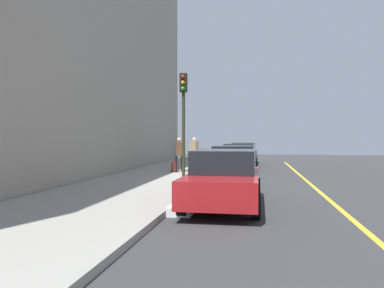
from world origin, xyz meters
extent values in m
plane|color=#333335|center=(0.00, 0.00, 0.00)|extent=(56.00, 56.00, 0.00)
cube|color=gray|center=(0.00, -3.30, 0.07)|extent=(28.00, 4.60, 0.15)
cube|color=#9E9384|center=(0.00, -6.05, 7.50)|extent=(32.00, 0.80, 15.00)
cube|color=gold|center=(0.00, 3.20, 0.00)|extent=(28.00, 0.14, 0.01)
cube|color=white|center=(3.87, -0.70, 0.11)|extent=(7.71, 0.56, 0.22)
cylinder|color=black|center=(-10.12, 0.97, 0.32)|extent=(0.64, 0.23, 0.64)
cylinder|color=black|center=(-10.14, -0.71, 0.32)|extent=(0.64, 0.23, 0.64)
cylinder|color=black|center=(-12.70, 1.02, 0.32)|extent=(0.64, 0.23, 0.64)
cylinder|color=black|center=(-12.73, -0.66, 0.32)|extent=(0.64, 0.23, 0.64)
cube|color=black|center=(-11.42, 0.15, 0.59)|extent=(4.19, 1.87, 0.64)
cube|color=black|center=(-11.63, 0.16, 1.21)|extent=(2.19, 1.64, 0.60)
cylinder|color=black|center=(-3.87, 0.91, 0.32)|extent=(0.65, 0.24, 0.64)
cylinder|color=black|center=(-3.92, -0.77, 0.32)|extent=(0.65, 0.24, 0.64)
cylinder|color=black|center=(-6.75, 1.00, 0.32)|extent=(0.65, 0.24, 0.64)
cylinder|color=black|center=(-6.80, -0.68, 0.32)|extent=(0.65, 0.24, 0.64)
cube|color=#1E512D|center=(-5.33, 0.12, 0.59)|extent=(4.70, 1.95, 0.64)
cube|color=black|center=(-5.57, 0.12, 1.21)|extent=(2.47, 1.68, 0.60)
cylinder|color=black|center=(1.72, 0.97, 0.32)|extent=(0.64, 0.23, 0.64)
cylinder|color=black|center=(1.75, -0.71, 0.32)|extent=(0.64, 0.23, 0.64)
cylinder|color=black|center=(-0.99, 0.92, 0.32)|extent=(0.64, 0.23, 0.64)
cylinder|color=black|center=(-0.96, -0.76, 0.32)|extent=(0.64, 0.23, 0.64)
cube|color=#383A3D|center=(0.38, 0.10, 0.59)|extent=(4.41, 1.88, 0.64)
cube|color=black|center=(0.16, 0.10, 1.21)|extent=(2.30, 1.64, 0.60)
cylinder|color=black|center=(7.56, 1.06, 0.32)|extent=(0.64, 0.22, 0.64)
cylinder|color=black|center=(7.55, -0.62, 0.32)|extent=(0.64, 0.22, 0.64)
cylinder|color=black|center=(4.71, 1.08, 0.32)|extent=(0.64, 0.22, 0.64)
cylinder|color=black|center=(4.70, -0.60, 0.32)|extent=(0.64, 0.22, 0.64)
cube|color=maroon|center=(6.13, 0.23, 0.59)|extent=(4.61, 1.82, 0.64)
cube|color=black|center=(5.90, 0.23, 1.21)|extent=(2.40, 1.61, 0.60)
cylinder|color=black|center=(-2.63, -2.97, 0.55)|extent=(0.19, 0.19, 0.81)
cylinder|color=black|center=(-2.71, -2.60, 0.55)|extent=(0.19, 0.19, 0.81)
cube|color=brown|center=(-2.67, -2.78, 1.30)|extent=(0.51, 0.38, 0.69)
sphere|color=#D8AD8C|center=(-2.67, -2.78, 1.75)|extent=(0.22, 0.22, 0.22)
cylinder|color=black|center=(-5.62, -2.37, 0.55)|extent=(0.19, 0.19, 0.81)
cylinder|color=black|center=(-5.31, -2.57, 0.55)|extent=(0.19, 0.19, 0.81)
cube|color=tan|center=(-5.47, -2.47, 1.30)|extent=(0.50, 0.55, 0.69)
sphere|color=beige|center=(-5.47, -2.47, 1.76)|extent=(0.22, 0.22, 0.22)
cylinder|color=#2D2D19|center=(2.09, -1.65, 1.86)|extent=(0.12, 0.12, 3.42)
cube|color=black|center=(2.09, -1.65, 3.92)|extent=(0.26, 0.26, 0.70)
sphere|color=red|center=(2.24, -1.65, 4.13)|extent=(0.14, 0.14, 0.14)
sphere|color=orange|center=(2.24, -1.65, 3.91)|extent=(0.14, 0.14, 0.14)
sphere|color=green|center=(2.24, -1.65, 3.69)|extent=(0.14, 0.14, 0.14)
cube|color=#471E19|center=(-2.27, -2.96, 0.43)|extent=(0.34, 0.22, 0.55)
cylinder|color=#4C4C4C|center=(-2.27, -2.96, 0.88)|extent=(0.03, 0.03, 0.36)
camera|label=1|loc=(16.30, 1.08, 1.82)|focal=35.89mm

